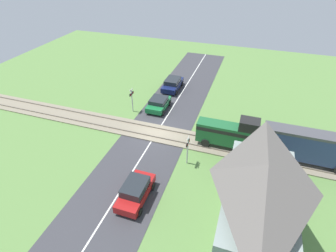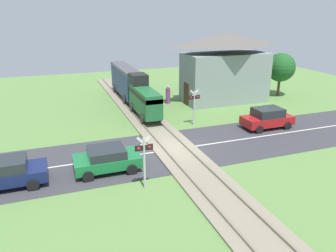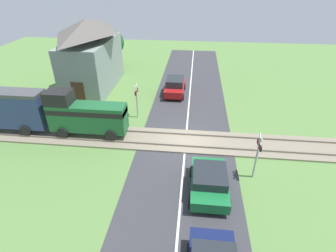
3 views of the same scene
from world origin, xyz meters
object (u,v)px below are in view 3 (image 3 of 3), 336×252
train (29,110)px  car_far_side (175,86)px  car_near_crossing (209,181)px  station_building (91,56)px  pedestrian_by_station (60,103)px  crossing_signal_east_approach (137,96)px  crossing_signal_west_approach (258,151)px

train → car_far_side: 12.51m
car_near_crossing → station_building: station_building is taller
station_building → pedestrian_by_station: station_building is taller
car_near_crossing → crossing_signal_east_approach: (7.73, 5.46, 1.10)m
pedestrian_by_station → crossing_signal_east_approach: bearing=-92.1°
crossing_signal_west_approach → station_building: 18.15m
train → car_far_side: size_ratio=3.48×
crossing_signal_west_approach → crossing_signal_east_approach: 10.20m
car_near_crossing → car_far_side: bearing=12.8°
crossing_signal_west_approach → pedestrian_by_station: crossing_signal_west_approach is taller
crossing_signal_west_approach → station_building: (11.99, 13.55, 1.38)m
train → crossing_signal_east_approach: train is taller
station_building → pedestrian_by_station: 6.04m
pedestrian_by_station → train: bearing=173.5°
train → station_building: station_building is taller
train → pedestrian_by_station: size_ratio=7.59×
crossing_signal_west_approach → crossing_signal_east_approach: (6.30, 8.03, 0.00)m
car_near_crossing → crossing_signal_east_approach: crossing_signal_east_approach is taller
car_near_crossing → car_far_side: car_far_side is taller
station_building → car_far_side: bearing=-95.5°
crossing_signal_west_approach → pedestrian_by_station: size_ratio=1.61×
crossing_signal_west_approach → pedestrian_by_station: 16.01m
car_near_crossing → station_building: (13.42, 10.98, 2.47)m
train → station_building: bearing=-9.1°
crossing_signal_east_approach → train: bearing=114.4°
car_far_side → crossing_signal_east_approach: (-4.92, 2.58, 1.01)m
crossing_signal_east_approach → pedestrian_by_station: size_ratio=1.61×
train → crossing_signal_west_approach: train is taller
crossing_signal_west_approach → station_building: bearing=48.5°
car_near_crossing → crossing_signal_east_approach: size_ratio=1.28×
car_far_side → pedestrian_by_station: (-4.68, 9.12, -0.01)m
train → crossing_signal_west_approach: bearing=-101.9°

